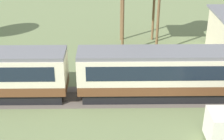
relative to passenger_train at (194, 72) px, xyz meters
name	(u,v)px	position (x,y,z in m)	size (l,w,h in m)	color
passenger_train	(194,72)	(0.00, 0.00, 0.00)	(96.63, 2.96, 4.24)	brown
railway_track	(99,97)	(-7.81, 0.00, -2.34)	(145.80, 3.60, 0.04)	#665B51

